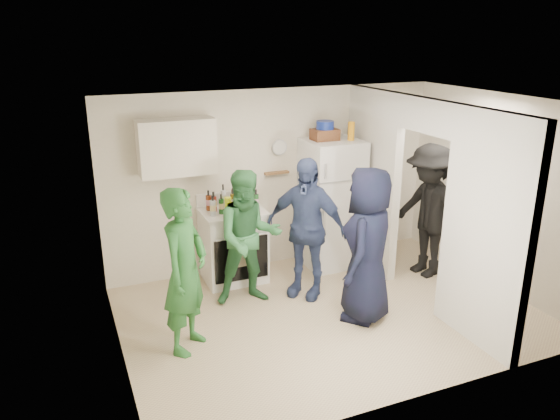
# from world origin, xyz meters

# --- Properties ---
(floor) EXTENTS (4.80, 4.80, 0.00)m
(floor) POSITION_xyz_m (0.00, 0.00, 0.00)
(floor) COLOR #C7B78C
(floor) RESTS_ON ground
(wall_back) EXTENTS (4.80, 0.00, 4.80)m
(wall_back) POSITION_xyz_m (0.00, 1.70, 1.25)
(wall_back) COLOR silver
(wall_back) RESTS_ON floor
(wall_front) EXTENTS (4.80, 0.00, 4.80)m
(wall_front) POSITION_xyz_m (0.00, -1.70, 1.25)
(wall_front) COLOR silver
(wall_front) RESTS_ON floor
(wall_left) EXTENTS (0.00, 3.40, 3.40)m
(wall_left) POSITION_xyz_m (-2.40, 0.00, 1.25)
(wall_left) COLOR silver
(wall_left) RESTS_ON floor
(wall_right) EXTENTS (0.00, 3.40, 3.40)m
(wall_right) POSITION_xyz_m (2.40, 0.00, 1.25)
(wall_right) COLOR silver
(wall_right) RESTS_ON floor
(ceiling) EXTENTS (4.80, 4.80, 0.00)m
(ceiling) POSITION_xyz_m (0.00, 0.00, 2.50)
(ceiling) COLOR white
(ceiling) RESTS_ON wall_back
(partition_pier_back) EXTENTS (0.12, 1.20, 2.50)m
(partition_pier_back) POSITION_xyz_m (1.20, 1.10, 1.25)
(partition_pier_back) COLOR silver
(partition_pier_back) RESTS_ON floor
(partition_pier_front) EXTENTS (0.12, 1.20, 2.50)m
(partition_pier_front) POSITION_xyz_m (1.20, -1.10, 1.25)
(partition_pier_front) COLOR silver
(partition_pier_front) RESTS_ON floor
(partition_header) EXTENTS (0.12, 1.00, 0.40)m
(partition_header) POSITION_xyz_m (1.20, 0.00, 2.30)
(partition_header) COLOR silver
(partition_header) RESTS_ON partition_pier_back
(stove) EXTENTS (0.83, 0.69, 0.99)m
(stove) POSITION_xyz_m (-0.75, 1.37, 0.49)
(stove) COLOR white
(stove) RESTS_ON floor
(upper_cabinet) EXTENTS (0.95, 0.34, 0.70)m
(upper_cabinet) POSITION_xyz_m (-1.40, 1.52, 1.85)
(upper_cabinet) COLOR silver
(upper_cabinet) RESTS_ON wall_back
(fridge) EXTENTS (0.75, 0.72, 1.81)m
(fridge) POSITION_xyz_m (0.70, 1.34, 0.91)
(fridge) COLOR white
(fridge) RESTS_ON floor
(wicker_basket) EXTENTS (0.35, 0.25, 0.15)m
(wicker_basket) POSITION_xyz_m (0.60, 1.39, 1.89)
(wicker_basket) COLOR brown
(wicker_basket) RESTS_ON fridge
(blue_bowl) EXTENTS (0.24, 0.24, 0.11)m
(blue_bowl) POSITION_xyz_m (0.60, 1.39, 2.02)
(blue_bowl) COLOR navy
(blue_bowl) RESTS_ON wicker_basket
(yellow_cup_stack_top) EXTENTS (0.09, 0.09, 0.25)m
(yellow_cup_stack_top) POSITION_xyz_m (0.92, 1.24, 1.94)
(yellow_cup_stack_top) COLOR #FFA715
(yellow_cup_stack_top) RESTS_ON fridge
(wall_clock) EXTENTS (0.22, 0.02, 0.22)m
(wall_clock) POSITION_xyz_m (0.05, 1.68, 1.70)
(wall_clock) COLOR white
(wall_clock) RESTS_ON wall_back
(spice_shelf) EXTENTS (0.35, 0.08, 0.03)m
(spice_shelf) POSITION_xyz_m (0.00, 1.65, 1.35)
(spice_shelf) COLOR olive
(spice_shelf) RESTS_ON wall_back
(nook_window) EXTENTS (0.03, 0.70, 0.80)m
(nook_window) POSITION_xyz_m (2.38, 0.20, 1.65)
(nook_window) COLOR black
(nook_window) RESTS_ON wall_right
(nook_window_frame) EXTENTS (0.04, 0.76, 0.86)m
(nook_window_frame) POSITION_xyz_m (2.36, 0.20, 1.65)
(nook_window_frame) COLOR white
(nook_window_frame) RESTS_ON wall_right
(nook_valance) EXTENTS (0.04, 0.82, 0.18)m
(nook_valance) POSITION_xyz_m (2.34, 0.20, 2.00)
(nook_valance) COLOR white
(nook_valance) RESTS_ON wall_right
(yellow_cup_stack_stove) EXTENTS (0.09, 0.09, 0.25)m
(yellow_cup_stack_stove) POSITION_xyz_m (-0.87, 1.15, 1.11)
(yellow_cup_stack_stove) COLOR #DDEF14
(yellow_cup_stack_stove) RESTS_ON stove
(red_cup) EXTENTS (0.09, 0.09, 0.12)m
(red_cup) POSITION_xyz_m (-0.53, 1.17, 1.05)
(red_cup) COLOR red
(red_cup) RESTS_ON stove
(person_green_left) EXTENTS (0.74, 0.77, 1.78)m
(person_green_left) POSITION_xyz_m (-1.72, -0.05, 0.89)
(person_green_left) COLOR #2C6E2D
(person_green_left) RESTS_ON floor
(person_green_center) EXTENTS (0.91, 0.76, 1.69)m
(person_green_center) POSITION_xyz_m (-0.77, 0.68, 0.84)
(person_green_center) COLOR #377D44
(person_green_center) RESTS_ON floor
(person_denim) EXTENTS (1.03, 1.07, 1.79)m
(person_denim) POSITION_xyz_m (-0.05, 0.60, 0.90)
(person_denim) COLOR #344972
(person_denim) RESTS_ON floor
(person_navy) EXTENTS (1.04, 1.04, 1.82)m
(person_navy) POSITION_xyz_m (0.35, -0.21, 0.91)
(person_navy) COLOR black
(person_navy) RESTS_ON floor
(person_nook) EXTENTS (0.83, 1.26, 1.83)m
(person_nook) POSITION_xyz_m (1.75, 0.52, 0.91)
(person_nook) COLOR black
(person_nook) RESTS_ON floor
(bottle_a) EXTENTS (0.07, 0.07, 0.27)m
(bottle_a) POSITION_xyz_m (-1.03, 1.49, 1.12)
(bottle_a) COLOR brown
(bottle_a) RESTS_ON stove
(bottle_b) EXTENTS (0.06, 0.06, 0.26)m
(bottle_b) POSITION_xyz_m (-0.92, 1.28, 1.12)
(bottle_b) COLOR #1B521F
(bottle_b) RESTS_ON stove
(bottle_c) EXTENTS (0.07, 0.07, 0.32)m
(bottle_c) POSITION_xyz_m (-0.82, 1.52, 1.15)
(bottle_c) COLOR silver
(bottle_c) RESTS_ON stove
(bottle_d) EXTENTS (0.07, 0.07, 0.32)m
(bottle_d) POSITION_xyz_m (-0.75, 1.32, 1.14)
(bottle_d) COLOR brown
(bottle_d) RESTS_ON stove
(bottle_e) EXTENTS (0.08, 0.08, 0.27)m
(bottle_e) POSITION_xyz_m (-0.67, 1.53, 1.12)
(bottle_e) COLOR silver
(bottle_e) RESTS_ON stove
(bottle_f) EXTENTS (0.06, 0.06, 0.25)m
(bottle_f) POSITION_xyz_m (-0.57, 1.38, 1.11)
(bottle_f) COLOR #163F17
(bottle_f) RESTS_ON stove
(bottle_g) EXTENTS (0.08, 0.08, 0.29)m
(bottle_g) POSITION_xyz_m (-0.50, 1.53, 1.13)
(bottle_g) COLOR olive
(bottle_g) RESTS_ON stove
(bottle_h) EXTENTS (0.07, 0.07, 0.27)m
(bottle_h) POSITION_xyz_m (-1.04, 1.24, 1.12)
(bottle_h) COLOR #B7BBC4
(bottle_h) RESTS_ON stove
(bottle_i) EXTENTS (0.08, 0.08, 0.33)m
(bottle_i) POSITION_xyz_m (-0.68, 1.48, 1.15)
(bottle_i) COLOR #4D250D
(bottle_i) RESTS_ON stove
(bottle_j) EXTENTS (0.07, 0.07, 0.27)m
(bottle_j) POSITION_xyz_m (-0.45, 1.28, 1.12)
(bottle_j) COLOR #1D5724
(bottle_j) RESTS_ON stove
(bottle_k) EXTENTS (0.08, 0.08, 0.26)m
(bottle_k) POSITION_xyz_m (-0.98, 1.42, 1.12)
(bottle_k) COLOR maroon
(bottle_k) RESTS_ON stove
(bottle_l) EXTENTS (0.07, 0.07, 0.26)m
(bottle_l) POSITION_xyz_m (-0.62, 1.21, 1.12)
(bottle_l) COLOR #9CA2AC
(bottle_l) RESTS_ON stove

